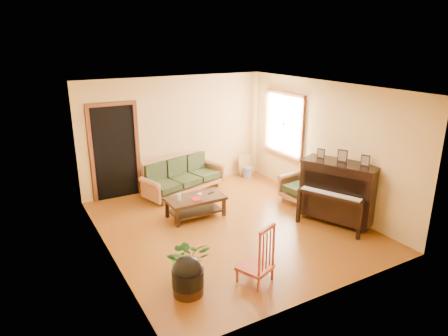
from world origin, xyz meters
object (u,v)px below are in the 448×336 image
armchair (303,184)px  footstool (188,280)px  piano (338,193)px  sofa (184,176)px  coffee_table (196,207)px  red_chair (255,253)px  ceramic_crock (248,172)px  potted_plant (188,260)px

armchair → footstool: bearing=-160.9°
piano → footstool: size_ratio=3.05×
sofa → coffee_table: 1.36m
piano → red_chair: (-2.47, -0.88, -0.14)m
ceramic_crock → footstool: bearing=-132.3°
coffee_table → footstool: footstool is taller
armchair → footstool: size_ratio=1.92×
coffee_table → ceramic_crock: 2.62m
piano → footstool: bearing=166.7°
potted_plant → ceramic_crock: bearing=46.8°
piano → red_chair: 2.63m
sofa → coffee_table: bearing=-119.9°
armchair → red_chair: 3.16m
potted_plant → sofa: bearing=67.0°
red_chair → sofa: bearing=59.0°
red_chair → potted_plant: red_chair is taller
sofa → armchair: size_ratio=2.25×
footstool → piano: bearing=11.1°
ceramic_crock → sofa: bearing=-175.0°
piano → ceramic_crock: bearing=67.3°
red_chair → ceramic_crock: size_ratio=3.40×
sofa → footstool: (-1.52, -3.54, -0.20)m
sofa → red_chair: red_chair is taller
sofa → armchair: (1.97, -1.82, 0.01)m
piano → potted_plant: piano is taller
piano → footstool: (-3.45, -0.68, -0.39)m
footstool → potted_plant: (0.13, 0.26, 0.14)m
red_chair → ceramic_crock: red_chair is taller
red_chair → footstool: bearing=145.3°
armchair → piano: size_ratio=0.63×
coffee_table → footstool: size_ratio=2.54×
coffee_table → potted_plant: bearing=-118.2°
coffee_table → armchair: bearing=-12.8°
footstool → red_chair: (0.98, -0.21, 0.25)m
piano → red_chair: bearing=175.2°
footstool → ceramic_crock: (3.36, 3.70, -0.08)m
piano → ceramic_crock: piano is taller
ceramic_crock → potted_plant: 4.72m
piano → potted_plant: (-3.32, -0.42, -0.25)m
armchair → ceramic_crock: armchair is taller
sofa → footstool: bearing=-128.8°
sofa → red_chair: size_ratio=2.10×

